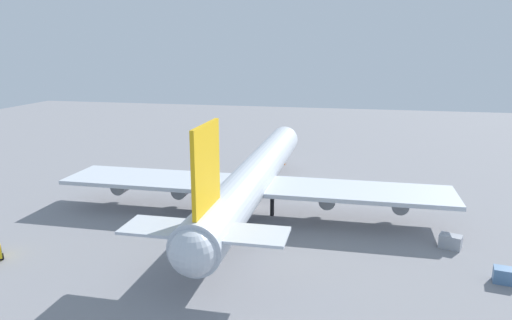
% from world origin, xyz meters
% --- Properties ---
extents(ground_plane, '(292.17, 292.17, 0.00)m').
position_xyz_m(ground_plane, '(0.00, 0.00, 0.00)').
color(ground_plane, gray).
extents(cargo_airplane, '(73.04, 67.27, 19.93)m').
position_xyz_m(cargo_airplane, '(-0.41, 0.00, 6.14)').
color(cargo_airplane, silver).
rests_on(cargo_airplane, ground_plane).
extents(cargo_container_fore, '(2.92, 3.53, 1.99)m').
position_xyz_m(cargo_container_fore, '(-11.29, -31.44, 1.00)').
color(cargo_container_fore, '#999EA8').
rests_on(cargo_container_fore, ground_plane).
extents(cargo_container_aft, '(2.36, 3.04, 1.89)m').
position_xyz_m(cargo_container_aft, '(-20.94, -36.22, 0.94)').
color(cargo_container_aft, '#4C729E').
rests_on(cargo_container_aft, ground_plane).
extents(safety_cone_nose, '(0.55, 0.55, 0.79)m').
position_xyz_m(safety_cone_nose, '(32.87, -0.18, 0.39)').
color(safety_cone_nose, orange).
rests_on(safety_cone_nose, ground_plane).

